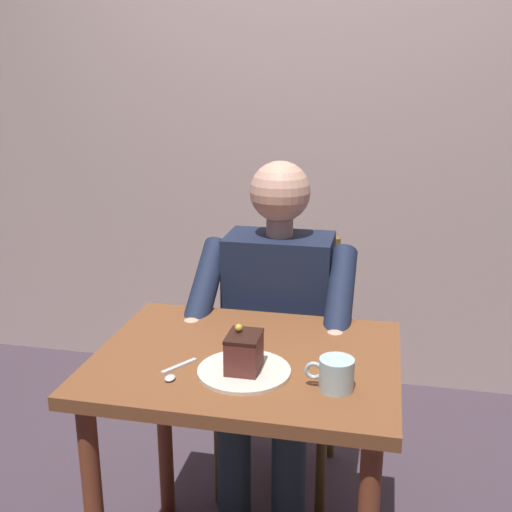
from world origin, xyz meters
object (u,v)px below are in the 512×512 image
Objects in this scene: coffee_cup at (336,373)px; dessert_spoon at (174,372)px; cake_slice at (244,352)px; dining_table at (247,396)px; seated_person at (274,334)px; chair at (283,348)px.

dessert_spoon is (0.40, 0.01, -0.04)m from coffee_cup.
cake_slice is 0.18m from dessert_spoon.
dining_table is 0.21m from cake_slice.
seated_person is 0.60m from dessert_spoon.
cake_slice reaches higher than dining_table.
coffee_cup is at bearing 171.44° from cake_slice.
coffee_cup is 0.87× the size of dessert_spoon.
seated_person is 10.52× the size of cake_slice.
chair reaches higher than coffee_cup.
seated_person is (0.00, -0.42, 0.00)m from dining_table.
coffee_cup is (-0.23, 0.04, -0.02)m from cake_slice.
dining_table is 5.90× the size of dessert_spoon.
cake_slice is (-0.02, 0.70, 0.31)m from chair.
dining_table is at bearing -80.41° from cake_slice.
dessert_spoon is (0.17, 0.04, -0.05)m from cake_slice.
cake_slice is at bearing 99.59° from dining_table.
chair is 0.77m from cake_slice.
dessert_spoon is (0.15, 0.74, 0.26)m from chair.
coffee_cup is 0.41m from dessert_spoon.
cake_slice is 0.97× the size of coffee_cup.
dining_table is 6.81× the size of coffee_cup.
cake_slice is at bearing -166.18° from dessert_spoon.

